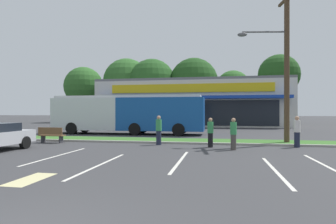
{
  "coord_description": "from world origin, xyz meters",
  "views": [
    {
      "loc": [
        2.99,
        -3.42,
        1.93
      ],
      "look_at": [
        -0.97,
        18.1,
        1.88
      ],
      "focal_mm": 29.55,
      "sensor_mm": 36.0,
      "label": 1
    }
  ],
  "objects": [
    {
      "name": "curb_lip",
      "position": [
        0.0,
        12.78,
        0.06
      ],
      "size": [
        56.0,
        0.24,
        0.12
      ],
      "primitive_type": "cube",
      "color": "#99968C",
      "rests_on": "ground_plane"
    },
    {
      "name": "car_0",
      "position": [
        -0.78,
        24.38,
        0.8
      ],
      "size": [
        4.23,
        1.93,
        1.54
      ],
      "rotation": [
        0.0,
        0.0,
        3.14
      ],
      "color": "#9E998C",
      "rests_on": "ground_plane"
    },
    {
      "name": "car_1",
      "position": [
        -7.27,
        24.38,
        0.8
      ],
      "size": [
        4.59,
        1.91,
        1.57
      ],
      "rotation": [
        0.0,
        0.0,
        3.14
      ],
      "color": "#B7B7BC",
      "rests_on": "ground_plane"
    },
    {
      "name": "pedestrian_mid",
      "position": [
        3.72,
        10.72,
        0.8
      ],
      "size": [
        0.32,
        0.32,
        1.6
      ],
      "rotation": [
        0.0,
        0.0,
        4.99
      ],
      "color": "#47423D",
      "rests_on": "ground_plane"
    },
    {
      "name": "parking_stripe_2",
      "position": [
        1.52,
        7.2,
        0.0
      ],
      "size": [
        0.12,
        4.8,
        0.01
      ],
      "primitive_type": "cube",
      "color": "silver",
      "rests_on": "ground_plane"
    },
    {
      "name": "grass_median",
      "position": [
        0.0,
        14.0,
        0.06
      ],
      "size": [
        56.0,
        2.2,
        0.12
      ],
      "primitive_type": "cube",
      "color": "#386B28",
      "rests_on": "ground_plane"
    },
    {
      "name": "bus_stop_bench",
      "position": [
        -7.09,
        11.9,
        0.5
      ],
      "size": [
        1.6,
        0.45,
        0.95
      ],
      "rotation": [
        0.0,
        0.0,
        3.14
      ],
      "color": "brown",
      "rests_on": "ground_plane"
    },
    {
      "name": "lot_arrow",
      "position": [
        -2.25,
        3.56,
        0.0
      ],
      "size": [
        0.7,
        1.6,
        0.01
      ],
      "primitive_type": "cube",
      "color": "beige",
      "rests_on": "ground_plane"
    },
    {
      "name": "tree_right",
      "position": [
        12.3,
        42.58,
        7.69
      ],
      "size": [
        6.39,
        6.39,
        10.9
      ],
      "color": "#473323",
      "rests_on": "ground_plane"
    },
    {
      "name": "tree_mid_left",
      "position": [
        -8.26,
        42.55,
        6.86
      ],
      "size": [
        8.02,
        8.02,
        10.88
      ],
      "color": "#473323",
      "rests_on": "ground_plane"
    },
    {
      "name": "city_bus",
      "position": [
        -4.63,
        19.11,
        1.77
      ],
      "size": [
        12.98,
        2.75,
        3.25
      ],
      "rotation": [
        0.0,
        0.0,
        3.15
      ],
      "color": "#144793",
      "rests_on": "ground_plane"
    },
    {
      "name": "tree_mid",
      "position": [
        -1.16,
        43.13,
        6.85
      ],
      "size": [
        8.11,
        8.11,
        10.91
      ],
      "color": "#473323",
      "rests_on": "ground_plane"
    },
    {
      "name": "utility_pole",
      "position": [
        6.77,
        13.77,
        4.93
      ],
      "size": [
        3.1,
        2.39,
        9.18
      ],
      "color": "#4C3826",
      "rests_on": "ground_plane"
    },
    {
      "name": "parking_stripe_3",
      "position": [
        4.8,
        6.06,
        0.0
      ],
      "size": [
        0.12,
        4.8,
        0.01
      ],
      "primitive_type": "cube",
      "color": "silver",
      "rests_on": "ground_plane"
    },
    {
      "name": "tree_left",
      "position": [
        -13.19,
        43.75,
        7.17
      ],
      "size": [
        8.34,
        8.34,
        11.34
      ],
      "color": "#473323",
      "rests_on": "ground_plane"
    },
    {
      "name": "pedestrian_by_pole",
      "position": [
        -0.41,
        12.1,
        0.85
      ],
      "size": [
        0.34,
        0.34,
        1.68
      ],
      "rotation": [
        0.0,
        0.0,
        0.81
      ],
      "color": "#1E2338",
      "rests_on": "ground_plane"
    },
    {
      "name": "pedestrian_near_bench",
      "position": [
        2.55,
        11.55,
        0.79
      ],
      "size": [
        0.32,
        0.32,
        1.58
      ],
      "rotation": [
        0.0,
        0.0,
        0.68
      ],
      "color": "black",
      "rests_on": "ground_plane"
    },
    {
      "name": "parking_stripe_0",
      "position": [
        -3.88,
        7.47,
        0.0
      ],
      "size": [
        0.12,
        4.8,
        0.01
      ],
      "primitive_type": "cube",
      "color": "silver",
      "rests_on": "ground_plane"
    },
    {
      "name": "parking_stripe_1",
      "position": [
        -1.22,
        5.9,
        0.0
      ],
      "size": [
        0.12,
        4.8,
        0.01
      ],
      "primitive_type": "cube",
      "color": "silver",
      "rests_on": "ground_plane"
    },
    {
      "name": "parking_stripe_4",
      "position": [
        6.72,
        7.23,
        0.0
      ],
      "size": [
        0.12,
        4.8,
        0.01
      ],
      "primitive_type": "cube",
      "color": "silver",
      "rests_on": "ground_plane"
    },
    {
      "name": "tree_far_left",
      "position": [
        -20.73,
        42.31,
        6.41
      ],
      "size": [
        6.84,
        6.84,
        9.84
      ],
      "color": "#473323",
      "rests_on": "ground_plane"
    },
    {
      "name": "pedestrian_far",
      "position": [
        7.12,
        12.38,
        0.84
      ],
      "size": [
        0.34,
        0.34,
        1.67
      ],
      "rotation": [
        0.0,
        0.0,
        3.97
      ],
      "color": "#1E2338",
      "rests_on": "ground_plane"
    },
    {
      "name": "storefront_building",
      "position": [
        -0.53,
        36.58,
        3.05
      ],
      "size": [
        24.69,
        14.49,
        6.1
      ],
      "color": "beige",
      "rests_on": "ground_plane"
    },
    {
      "name": "tree_mid_right",
      "position": [
        5.39,
        45.59,
        6.07
      ],
      "size": [
        5.86,
        5.86,
        9.01
      ],
      "color": "#473323",
      "rests_on": "ground_plane"
    }
  ]
}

